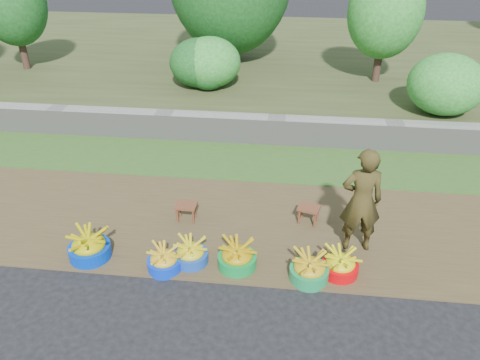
# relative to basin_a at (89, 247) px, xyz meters

# --- Properties ---
(ground_plane) EXTENTS (120.00, 120.00, 0.00)m
(ground_plane) POSITION_rel_basin_a_xyz_m (2.28, -0.30, -0.18)
(ground_plane) COLOR black
(ground_plane) RESTS_ON ground
(dirt_shoulder) EXTENTS (80.00, 2.50, 0.02)m
(dirt_shoulder) POSITION_rel_basin_a_xyz_m (2.28, 0.95, -0.17)
(dirt_shoulder) COLOR #4B3D25
(dirt_shoulder) RESTS_ON ground
(grass_verge) EXTENTS (80.00, 1.50, 0.04)m
(grass_verge) POSITION_rel_basin_a_xyz_m (2.28, 2.95, -0.16)
(grass_verge) COLOR #345C21
(grass_verge) RESTS_ON ground
(retaining_wall) EXTENTS (80.00, 0.35, 0.55)m
(retaining_wall) POSITION_rel_basin_a_xyz_m (2.28, 3.80, 0.09)
(retaining_wall) COLOR gray
(retaining_wall) RESTS_ON ground
(earth_bank) EXTENTS (80.00, 10.00, 0.50)m
(earth_bank) POSITION_rel_basin_a_xyz_m (2.28, 8.70, 0.07)
(earth_bank) COLOR #3D4523
(earth_bank) RESTS_ON ground
(basin_a) EXTENTS (0.55, 0.55, 0.41)m
(basin_a) POSITION_rel_basin_a_xyz_m (0.00, 0.00, 0.00)
(basin_a) COLOR #0032BA
(basin_a) RESTS_ON ground
(basin_b) EXTENTS (0.44, 0.44, 0.33)m
(basin_b) POSITION_rel_basin_a_xyz_m (1.04, -0.11, -0.04)
(basin_b) COLOR #0731D6
(basin_b) RESTS_ON ground
(basin_c) EXTENTS (0.46, 0.46, 0.34)m
(basin_c) POSITION_rel_basin_a_xyz_m (1.35, 0.06, -0.03)
(basin_c) COLOR #1741A5
(basin_c) RESTS_ON ground
(basin_d) EXTENTS (0.50, 0.50, 0.38)m
(basin_d) POSITION_rel_basin_a_xyz_m (1.96, 0.04, -0.02)
(basin_d) COLOR #0B8535
(basin_d) RESTS_ON ground
(basin_e) EXTENTS (0.49, 0.49, 0.37)m
(basin_e) POSITION_rel_basin_a_xyz_m (2.88, -0.09, -0.02)
(basin_e) COLOR #188346
(basin_e) RESTS_ON ground
(basin_f) EXTENTS (0.47, 0.47, 0.35)m
(basin_f) POSITION_rel_basin_a_xyz_m (3.27, 0.05, -0.03)
(basin_f) COLOR red
(basin_f) RESTS_ON ground
(stool_left) EXTENTS (0.31, 0.24, 0.27)m
(stool_left) POSITION_rel_basin_a_xyz_m (1.10, 0.98, 0.05)
(stool_left) COLOR brown
(stool_left) RESTS_ON dirt_shoulder
(stool_right) EXTENTS (0.36, 0.31, 0.27)m
(stool_right) POSITION_rel_basin_a_xyz_m (2.89, 1.12, 0.05)
(stool_right) COLOR brown
(stool_right) RESTS_ON dirt_shoulder
(vendor_woman) EXTENTS (0.58, 0.41, 1.50)m
(vendor_woman) POSITION_rel_basin_a_xyz_m (3.52, 0.61, 0.58)
(vendor_woman) COLOR black
(vendor_woman) RESTS_ON dirt_shoulder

